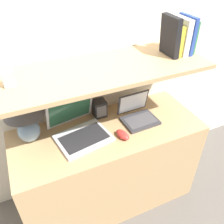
{
  "coord_description": "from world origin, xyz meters",
  "views": [
    {
      "loc": [
        -0.49,
        -0.89,
        1.85
      ],
      "look_at": [
        0.03,
        0.28,
        0.91
      ],
      "focal_mm": 38.0,
      "sensor_mm": 36.0,
      "label": 1
    }
  ],
  "objects_px": {
    "book_green": "(189,36)",
    "shelf_gadget": "(9,79)",
    "laptop_small": "(138,115)",
    "computer_mouse": "(123,135)",
    "book_black": "(170,36)",
    "book_white": "(181,36)",
    "laptop_large": "(79,128)",
    "table_lamp": "(24,114)",
    "router_box": "(99,108)",
    "book_blue": "(186,34)",
    "book_yellow": "(175,40)"
  },
  "relations": [
    {
      "from": "computer_mouse",
      "to": "laptop_small",
      "type": "bearing_deg",
      "value": 34.58
    },
    {
      "from": "table_lamp",
      "to": "book_blue",
      "type": "xyz_separation_m",
      "value": [
        1.11,
        -0.05,
        0.36
      ]
    },
    {
      "from": "book_black",
      "to": "shelf_gadget",
      "type": "xyz_separation_m",
      "value": [
        -1.01,
        0.0,
        -0.09
      ]
    },
    {
      "from": "book_green",
      "to": "book_white",
      "type": "xyz_separation_m",
      "value": [
        -0.07,
        0.0,
        0.01
      ]
    },
    {
      "from": "book_white",
      "to": "book_black",
      "type": "distance_m",
      "value": 0.08
    },
    {
      "from": "book_blue",
      "to": "laptop_large",
      "type": "bearing_deg",
      "value": -177.84
    },
    {
      "from": "book_black",
      "to": "laptop_large",
      "type": "bearing_deg",
      "value": -177.43
    },
    {
      "from": "shelf_gadget",
      "to": "computer_mouse",
      "type": "bearing_deg",
      "value": -16.62
    },
    {
      "from": "computer_mouse",
      "to": "router_box",
      "type": "relative_size",
      "value": 0.98
    },
    {
      "from": "laptop_large",
      "to": "table_lamp",
      "type": "bearing_deg",
      "value": 164.66
    },
    {
      "from": "book_green",
      "to": "shelf_gadget",
      "type": "xyz_separation_m",
      "value": [
        -1.16,
        0.0,
        -0.07
      ]
    },
    {
      "from": "table_lamp",
      "to": "router_box",
      "type": "distance_m",
      "value": 0.54
    },
    {
      "from": "laptop_large",
      "to": "book_white",
      "type": "height_order",
      "value": "book_white"
    },
    {
      "from": "laptop_small",
      "to": "computer_mouse",
      "type": "relative_size",
      "value": 2.01
    },
    {
      "from": "router_box",
      "to": "book_green",
      "type": "distance_m",
      "value": 0.8
    },
    {
      "from": "laptop_large",
      "to": "book_green",
      "type": "distance_m",
      "value": 0.96
    },
    {
      "from": "book_green",
      "to": "book_black",
      "type": "bearing_deg",
      "value": 180.0
    },
    {
      "from": "book_green",
      "to": "shelf_gadget",
      "type": "bearing_deg",
      "value": 180.0
    },
    {
      "from": "router_box",
      "to": "shelf_gadget",
      "type": "height_order",
      "value": "shelf_gadget"
    },
    {
      "from": "table_lamp",
      "to": "book_black",
      "type": "height_order",
      "value": "book_black"
    },
    {
      "from": "book_black",
      "to": "book_yellow",
      "type": "bearing_deg",
      "value": 0.0
    },
    {
      "from": "router_box",
      "to": "shelf_gadget",
      "type": "bearing_deg",
      "value": -168.16
    },
    {
      "from": "computer_mouse",
      "to": "book_green",
      "type": "distance_m",
      "value": 0.8
    },
    {
      "from": "laptop_large",
      "to": "book_black",
      "type": "xyz_separation_m",
      "value": [
        0.67,
        0.03,
        0.52
      ]
    },
    {
      "from": "book_white",
      "to": "table_lamp",
      "type": "bearing_deg",
      "value": 177.05
    },
    {
      "from": "router_box",
      "to": "book_yellow",
      "type": "xyz_separation_m",
      "value": [
        0.5,
        -0.11,
        0.48
      ]
    },
    {
      "from": "computer_mouse",
      "to": "book_white",
      "type": "distance_m",
      "value": 0.76
    },
    {
      "from": "book_white",
      "to": "computer_mouse",
      "type": "bearing_deg",
      "value": -160.47
    },
    {
      "from": "table_lamp",
      "to": "book_black",
      "type": "xyz_separation_m",
      "value": [
        0.98,
        -0.05,
        0.37
      ]
    },
    {
      "from": "computer_mouse",
      "to": "book_black",
      "type": "bearing_deg",
      "value": 23.11
    },
    {
      "from": "book_yellow",
      "to": "shelf_gadget",
      "type": "distance_m",
      "value": 1.05
    },
    {
      "from": "book_white",
      "to": "laptop_small",
      "type": "bearing_deg",
      "value": -171.34
    },
    {
      "from": "book_green",
      "to": "book_yellow",
      "type": "distance_m",
      "value": 0.11
    },
    {
      "from": "book_green",
      "to": "book_black",
      "type": "relative_size",
      "value": 0.84
    },
    {
      "from": "router_box",
      "to": "book_white",
      "type": "bearing_deg",
      "value": -11.75
    },
    {
      "from": "book_green",
      "to": "book_yellow",
      "type": "relative_size",
      "value": 1.1
    },
    {
      "from": "book_green",
      "to": "book_yellow",
      "type": "bearing_deg",
      "value": 180.0
    },
    {
      "from": "book_black",
      "to": "book_white",
      "type": "bearing_deg",
      "value": 0.0
    },
    {
      "from": "book_white",
      "to": "shelf_gadget",
      "type": "xyz_separation_m",
      "value": [
        -1.09,
        0.0,
        -0.08
      ]
    },
    {
      "from": "laptop_small",
      "to": "shelf_gadget",
      "type": "relative_size",
      "value": 3.0
    },
    {
      "from": "router_box",
      "to": "book_white",
      "type": "distance_m",
      "value": 0.75
    },
    {
      "from": "laptop_large",
      "to": "router_box",
      "type": "xyz_separation_m",
      "value": [
        0.21,
        0.14,
        0.01
      ]
    },
    {
      "from": "computer_mouse",
      "to": "book_black",
      "type": "distance_m",
      "value": 0.71
    },
    {
      "from": "book_black",
      "to": "router_box",
      "type": "bearing_deg",
      "value": 166.19
    },
    {
      "from": "laptop_large",
      "to": "book_black",
      "type": "height_order",
      "value": "book_black"
    },
    {
      "from": "book_blue",
      "to": "book_yellow",
      "type": "height_order",
      "value": "book_blue"
    },
    {
      "from": "book_green",
      "to": "book_white",
      "type": "bearing_deg",
      "value": 180.0
    },
    {
      "from": "book_yellow",
      "to": "book_black",
      "type": "bearing_deg",
      "value": 180.0
    },
    {
      "from": "router_box",
      "to": "laptop_small",
      "type": "bearing_deg",
      "value": -34.23
    },
    {
      "from": "shelf_gadget",
      "to": "router_box",
      "type": "bearing_deg",
      "value": 11.84
    }
  ]
}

